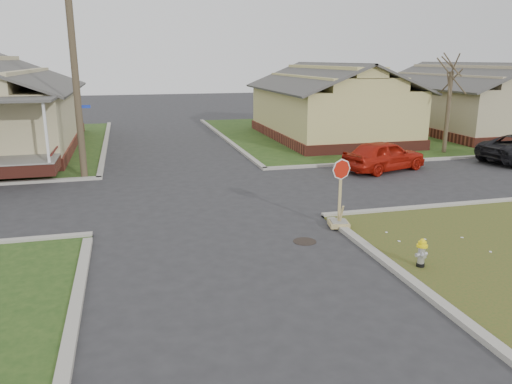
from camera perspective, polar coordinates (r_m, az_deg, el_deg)
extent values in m
plane|color=#2A2A2C|center=(13.81, -3.78, -5.79)|extent=(120.00, 120.00, 0.00)
cube|color=#264318|center=(39.50, 23.78, 6.68)|extent=(37.00, 19.00, 0.05)
cylinder|color=black|center=(13.91, 5.59, -5.64)|extent=(0.64, 0.64, 0.01)
cube|color=maroon|center=(32.04, 8.29, 6.62)|extent=(7.20, 11.20, 0.60)
cube|color=#CDC378|center=(31.85, 8.40, 9.47)|extent=(7.00, 11.00, 2.60)
cube|color=maroon|center=(37.07, 22.79, 6.74)|extent=(7.20, 11.20, 0.60)
cube|color=tan|center=(36.91, 23.05, 9.20)|extent=(7.00, 11.00, 2.60)
cylinder|color=#493D2A|center=(21.67, -20.02, 13.10)|extent=(0.28, 0.28, 9.00)
cylinder|color=#493D2A|center=(28.28, 21.06, 8.47)|extent=(0.22, 0.22, 4.20)
cylinder|color=black|center=(12.77, 18.27, -7.89)|extent=(0.19, 0.19, 0.09)
cylinder|color=#B9B8BD|center=(12.67, 18.37, -6.86)|extent=(0.17, 0.17, 0.41)
sphere|color=#B9B8BD|center=(12.60, 18.44, -6.00)|extent=(0.17, 0.17, 0.17)
cylinder|color=yellow|center=(12.59, 18.46, -5.85)|extent=(0.26, 0.26, 0.05)
cylinder|color=yellow|center=(12.57, 18.48, -5.59)|extent=(0.19, 0.19, 0.09)
sphere|color=yellow|center=(12.55, 18.50, -5.36)|extent=(0.13, 0.13, 0.13)
cube|color=tan|center=(15.12, 9.42, -3.62)|extent=(0.57, 0.57, 0.14)
cube|color=gray|center=(15.09, 9.44, -3.31)|extent=(0.46, 0.46, 0.04)
cube|color=tan|center=(14.83, 9.58, 0.00)|extent=(0.08, 0.04, 1.93)
cylinder|color=#B4180C|center=(14.64, 9.76, 2.57)|extent=(0.52, 0.23, 0.55)
cylinder|color=white|center=(14.65, 9.74, 2.58)|extent=(0.58, 0.25, 0.62)
imported|color=#AF190C|center=(23.11, 14.44, 4.07)|extent=(4.37, 2.78, 1.39)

